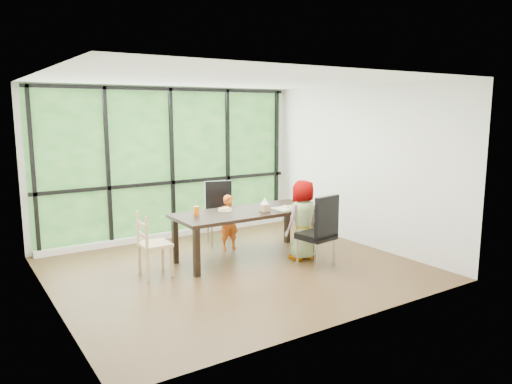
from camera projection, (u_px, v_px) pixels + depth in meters
ground at (235, 268)px, 7.09m from camera, size 5.00×5.00×0.00m
back_wall at (171, 163)px, 8.72m from camera, size 5.00×0.00×5.00m
foliage_backdrop at (171, 163)px, 8.71m from camera, size 4.80×0.02×2.65m
window_mullions at (172, 163)px, 8.67m from camera, size 4.80×0.06×2.65m
window_sill at (175, 234)px, 8.86m from camera, size 4.80×0.12×0.10m
dining_table at (247, 234)px, 7.54m from camera, size 2.33×0.99×0.75m
chair_window_leather at (221, 214)px, 8.26m from camera, size 0.58×0.58×1.08m
chair_interior_leather at (316, 231)px, 7.10m from camera, size 0.53×0.53×1.08m
chair_end_beech at (155, 244)px, 6.71m from camera, size 0.41×0.43×0.90m
child_toddler at (229, 222)px, 7.98m from camera, size 0.36×0.26×0.92m
child_older at (302, 220)px, 7.43m from camera, size 0.65×0.46×1.24m
placemat at (289, 208)px, 7.66m from camera, size 0.49×0.36×0.01m
plate_far at (225, 210)px, 7.47m from camera, size 0.23×0.23×0.01m
plate_near at (286, 208)px, 7.65m from camera, size 0.23×0.23×0.01m
orange_cup at (197, 211)px, 7.16m from camera, size 0.08×0.08×0.13m
green_cup at (303, 204)px, 7.76m from camera, size 0.07×0.07×0.10m
white_mug at (299, 201)px, 8.10m from camera, size 0.08×0.08×0.08m
tissue_box at (265, 208)px, 7.45m from camera, size 0.12×0.12×0.11m
crepe_rolls_far at (225, 209)px, 7.47m from camera, size 0.20×0.12×0.04m
crepe_rolls_near at (286, 206)px, 7.65m from camera, size 0.05×0.12×0.04m
straw_white at (196, 204)px, 7.14m from camera, size 0.01×0.04×0.20m
straw_pink at (303, 198)px, 7.74m from camera, size 0.01×0.04×0.20m
tissue at (265, 201)px, 7.43m from camera, size 0.12×0.12×0.11m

